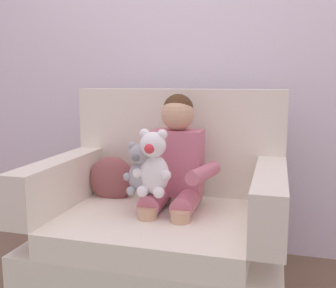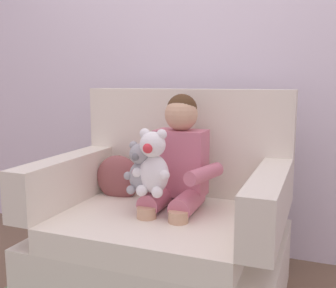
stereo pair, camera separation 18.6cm
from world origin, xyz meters
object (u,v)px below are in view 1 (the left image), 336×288
object	(u,v)px
plush_grey	(140,170)
plush_white	(153,164)
seated_child	(174,167)
armchair	(163,231)
throw_pillow	(112,179)

from	to	relation	value
plush_grey	plush_white	bearing A→B (deg)	21.72
seated_child	plush_white	distance (m)	0.17
armchair	seated_child	xyz separation A→B (m)	(0.05, 0.02, 0.34)
armchair	plush_white	size ratio (longest dim) A/B	3.77
plush_grey	throw_pillow	distance (m)	0.38
throw_pillow	plush_grey	bearing A→B (deg)	-44.57
seated_child	throw_pillow	distance (m)	0.41
plush_grey	throw_pillow	world-z (taller)	plush_grey
seated_child	armchair	bearing A→B (deg)	-161.72
armchair	seated_child	bearing A→B (deg)	23.57
plush_white	plush_grey	bearing A→B (deg)	163.86
plush_grey	throw_pillow	bearing A→B (deg)	156.52
armchair	plush_grey	xyz separation A→B (m)	(-0.08, -0.13, 0.35)
seated_child	throw_pillow	size ratio (longest dim) A/B	3.17
plush_white	throw_pillow	bearing A→B (deg)	125.44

